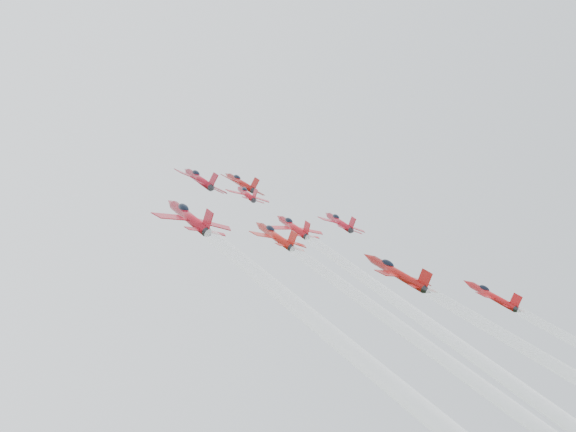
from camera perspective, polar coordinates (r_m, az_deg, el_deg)
jet_lead at (r=141.02m, az=-3.78°, el=2.67°), size 10.28×12.36×10.22m
jet_row2_left at (r=125.09m, az=-7.06°, el=2.95°), size 10.53×12.66×10.47m
jet_row2_center at (r=127.64m, az=-3.32°, el=1.78°), size 8.36×10.05×8.31m
jet_row2_right at (r=136.50m, az=4.04°, el=-0.46°), size 9.98×12.00×9.92m
jet_center at (r=75.74m, az=14.62°, el=-10.48°), size 8.93×75.68×63.14m
jet_rear_left at (r=63.41m, az=14.79°, el=-13.15°), size 8.66×73.43×61.26m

